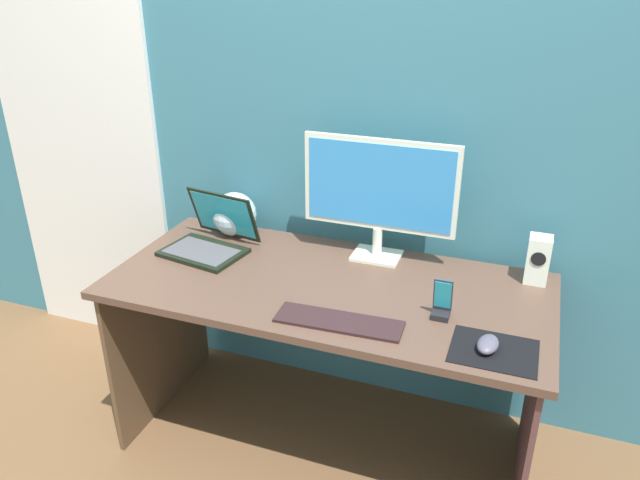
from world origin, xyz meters
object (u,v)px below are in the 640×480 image
at_px(keyboard_external, 339,322).
at_px(mouse, 488,344).
at_px(monitor, 379,192).
at_px(phone_in_dock, 442,304).
at_px(laptop, 210,239).
at_px(speaker_right, 538,260).
at_px(fishbowl, 234,214).

distance_m(keyboard_external, mouse, 0.46).
relative_size(monitor, keyboard_external, 1.43).
relative_size(keyboard_external, mouse, 4.04).
bearing_deg(phone_in_dock, mouse, -40.49).
bearing_deg(monitor, laptop, -165.76).
xyz_separation_m(keyboard_external, phone_in_dock, (0.29, 0.15, 0.04)).
height_order(laptop, mouse, laptop).
xyz_separation_m(monitor, speaker_right, (0.58, 0.01, -0.18)).
height_order(laptop, fishbowl, laptop).
distance_m(speaker_right, phone_in_dock, 0.44).
relative_size(speaker_right, keyboard_external, 0.43).
bearing_deg(monitor, mouse, -45.74).
bearing_deg(keyboard_external, laptop, 150.27).
bearing_deg(phone_in_dock, fishbowl, 158.94).
distance_m(monitor, laptop, 0.69).
height_order(monitor, keyboard_external, monitor).
xyz_separation_m(fishbowl, mouse, (1.08, -0.49, -0.07)).
xyz_separation_m(laptop, keyboard_external, (0.64, -0.33, -0.04)).
xyz_separation_m(monitor, keyboard_external, (0.01, -0.49, -0.26)).
distance_m(monitor, speaker_right, 0.61).
height_order(monitor, laptop, monitor).
distance_m(laptop, fishbowl, 0.18).
bearing_deg(keyboard_external, phone_in_dock, 23.85).
bearing_deg(mouse, speaker_right, 84.27).
bearing_deg(laptop, phone_in_dock, -10.96).
distance_m(fishbowl, phone_in_dock, 0.98).
bearing_deg(phone_in_dock, keyboard_external, -153.53).
xyz_separation_m(fishbowl, phone_in_dock, (0.92, -0.35, -0.04)).
bearing_deg(speaker_right, fishbowl, 179.81).
distance_m(monitor, fishbowl, 0.64).
distance_m(keyboard_external, phone_in_dock, 0.33).
xyz_separation_m(mouse, phone_in_dock, (-0.16, 0.14, 0.03)).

